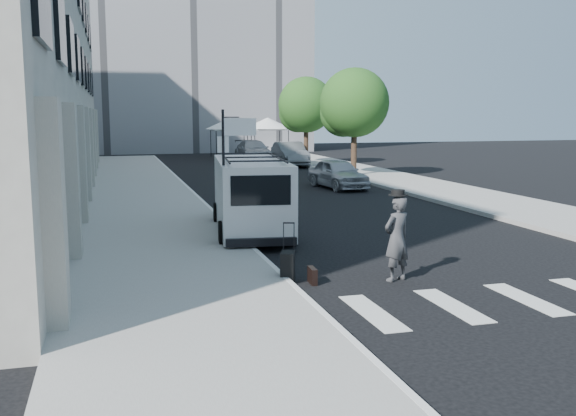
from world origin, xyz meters
TOP-DOWN VIEW (x-y plane):
  - ground at (0.00, 0.00)m, footprint 120.00×120.00m
  - sidewalk_left at (-4.25, 16.00)m, footprint 4.50×48.00m
  - sidewalk_right at (9.00, 20.00)m, footprint 4.00×56.00m
  - building_far at (2.00, 50.00)m, footprint 22.00×12.00m
  - sign_pole at (-2.36, 3.20)m, footprint 1.03×0.07m
  - tree_near at (7.50, 20.15)m, footprint 3.80×3.83m
  - tree_far at (7.50, 29.15)m, footprint 3.80×3.83m
  - tent_left at (4.00, 38.00)m, footprint 4.00×4.00m
  - tent_right at (7.20, 38.50)m, footprint 4.00×4.00m
  - businessman at (0.36, -1.05)m, footprint 0.79×0.65m
  - briefcase at (-1.43, -0.80)m, footprint 0.15×0.45m
  - suitcase at (-1.90, -0.54)m, footprint 0.43×0.52m
  - cargo_van at (-1.48, 5.11)m, footprint 2.57×6.01m
  - parked_car_a at (5.00, 15.39)m, footprint 2.11×4.31m
  - parked_car_b at (6.30, 28.49)m, footprint 1.98×5.02m
  - parked_car_c at (5.00, 34.00)m, footprint 2.16×5.26m

SIDE VIEW (x-z plane):
  - ground at x=0.00m, z-range 0.00..0.00m
  - sidewalk_left at x=-4.25m, z-range 0.00..0.15m
  - sidewalk_right at x=9.00m, z-range 0.00..0.15m
  - briefcase at x=-1.43m, z-range 0.00..0.34m
  - suitcase at x=-1.90m, z-range -0.29..0.96m
  - parked_car_a at x=5.00m, z-range 0.00..1.42m
  - parked_car_c at x=5.00m, z-range 0.00..1.52m
  - parked_car_b at x=6.30m, z-range 0.00..1.63m
  - businessman at x=0.36m, z-range 0.00..1.84m
  - cargo_van at x=-1.48m, z-range 0.04..2.25m
  - sign_pole at x=-2.36m, z-range 0.90..4.40m
  - tent_left at x=4.00m, z-range 1.11..4.31m
  - tent_right at x=7.20m, z-range 1.11..4.31m
  - tree_near at x=7.50m, z-range 0.96..6.99m
  - tree_far at x=7.50m, z-range 0.96..6.99m
  - building_far at x=2.00m, z-range 0.00..25.00m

